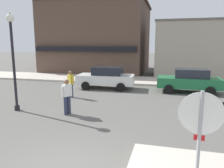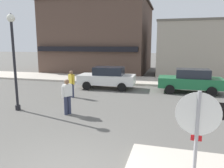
% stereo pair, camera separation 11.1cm
% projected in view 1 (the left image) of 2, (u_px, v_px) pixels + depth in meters
% --- Properties ---
extents(kerb_far, '(80.00, 4.00, 0.15)m').
position_uv_depth(kerb_far, '(140.00, 81.00, 18.83)').
color(kerb_far, beige).
rests_on(kerb_far, ground).
extents(stop_sign, '(0.82, 0.08, 2.30)m').
position_uv_depth(stop_sign, '(200.00, 132.00, 4.10)').
color(stop_sign, '#9E9EA3').
rests_on(stop_sign, ground).
extents(lamp_post, '(0.36, 0.36, 4.54)m').
position_uv_depth(lamp_post, '(12.00, 48.00, 10.03)').
color(lamp_post, black).
rests_on(lamp_post, ground).
extents(parked_car_nearest, '(4.08, 2.03, 1.56)m').
position_uv_depth(parked_car_nearest, '(106.00, 77.00, 15.67)').
color(parked_car_nearest, white).
rests_on(parked_car_nearest, ground).
extents(parked_car_second, '(4.01, 1.89, 1.56)m').
position_uv_depth(parked_car_second, '(189.00, 80.00, 14.40)').
color(parked_car_second, '#1E6B3D').
rests_on(parked_car_second, ground).
extents(pedestrian_crossing_near, '(0.37, 0.52, 1.61)m').
position_uv_depth(pedestrian_crossing_near, '(67.00, 96.00, 9.77)').
color(pedestrian_crossing_near, '#2D334C').
rests_on(pedestrian_crossing_near, ground).
extents(pedestrian_crossing_far, '(0.51, 0.38, 1.61)m').
position_uv_depth(pedestrian_crossing_far, '(71.00, 83.00, 13.00)').
color(pedestrian_crossing_far, '#2D334C').
rests_on(pedestrian_crossing_far, ground).
extents(building_corner_shop, '(11.42, 10.48, 7.88)m').
position_uv_depth(building_corner_shop, '(99.00, 38.00, 26.25)').
color(building_corner_shop, brown).
rests_on(building_corner_shop, ground).
extents(building_storefront_left_near, '(7.60, 5.11, 5.38)m').
position_uv_depth(building_storefront_left_near, '(195.00, 49.00, 21.43)').
color(building_storefront_left_near, '#9E9384').
rests_on(building_storefront_left_near, ground).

